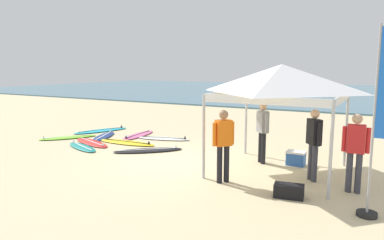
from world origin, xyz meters
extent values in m
plane|color=beige|center=(0.00, 0.00, 0.00)|extent=(80.00, 80.00, 0.00)
cube|color=teal|center=(0.00, 31.49, 0.05)|extent=(80.00, 36.00, 0.10)
cylinder|color=#B7B7BC|center=(1.32, -0.90, 1.02)|extent=(0.07, 0.07, 2.05)
cylinder|color=#B7B7BC|center=(4.19, -0.90, 1.02)|extent=(0.07, 0.07, 2.05)
cylinder|color=#B7B7BC|center=(1.32, 1.97, 1.02)|extent=(0.07, 0.07, 2.05)
cylinder|color=#B7B7BC|center=(4.19, 1.97, 1.02)|extent=(0.07, 0.07, 2.05)
cube|color=white|center=(2.75, -0.90, 1.96)|extent=(2.87, 0.03, 0.18)
cube|color=white|center=(2.75, 1.97, 1.96)|extent=(2.87, 0.03, 0.18)
cube|color=white|center=(1.32, 0.54, 1.96)|extent=(0.03, 2.87, 0.18)
cube|color=white|center=(4.19, 0.54, 1.96)|extent=(0.03, 2.87, 0.18)
pyramid|color=white|center=(2.75, 0.54, 2.40)|extent=(2.99, 2.99, 0.70)
ellipsoid|color=#19847F|center=(-3.71, 0.00, 0.04)|extent=(1.88, 1.14, 0.07)
cube|color=white|center=(-3.71, 0.00, 0.07)|extent=(1.46, 0.62, 0.01)
cone|color=white|center=(-4.41, 0.27, 0.13)|extent=(0.09, 0.09, 0.12)
ellipsoid|color=yellow|center=(-2.90, 1.31, 0.04)|extent=(2.35, 0.73, 0.07)
cube|color=black|center=(-2.90, 1.31, 0.07)|extent=(1.98, 0.13, 0.01)
cone|color=black|center=(-1.95, 1.35, 0.13)|extent=(0.09, 0.09, 0.12)
ellipsoid|color=#7AD12D|center=(-5.43, 0.93, 0.04)|extent=(1.67, 2.02, 0.07)
cube|color=white|center=(-5.43, 0.93, 0.07)|extent=(1.07, 1.47, 0.01)
cone|color=white|center=(-5.93, 0.24, 0.13)|extent=(0.09, 0.09, 0.12)
ellipsoid|color=navy|center=(-4.38, 1.74, 0.04)|extent=(1.24, 1.98, 0.07)
cube|color=white|center=(-4.38, 1.74, 0.07)|extent=(0.68, 1.52, 0.01)
cone|color=white|center=(-4.69, 2.47, 0.13)|extent=(0.09, 0.09, 0.12)
ellipsoid|color=black|center=(-1.50, 0.70, 0.04)|extent=(2.04, 1.92, 0.07)
cube|color=white|center=(-1.50, 0.70, 0.07)|extent=(1.43, 1.29, 0.01)
cone|color=white|center=(-0.83, 1.30, 0.13)|extent=(0.09, 0.09, 0.12)
ellipsoid|color=white|center=(-2.12, 2.53, 0.04)|extent=(2.09, 1.03, 0.07)
cube|color=black|center=(-2.12, 2.53, 0.07)|extent=(1.67, 0.47, 0.01)
cone|color=black|center=(-1.32, 2.73, 0.13)|extent=(0.09, 0.09, 0.12)
ellipsoid|color=#23B2CC|center=(-5.37, 2.64, 0.04)|extent=(1.50, 2.38, 0.07)
cube|color=black|center=(-5.37, 2.64, 0.07)|extent=(0.82, 1.83, 0.01)
cone|color=black|center=(-5.00, 3.51, 0.13)|extent=(0.09, 0.09, 0.12)
ellipsoid|color=red|center=(-3.96, 0.68, 0.04)|extent=(2.16, 1.25, 0.07)
cube|color=white|center=(-3.96, 0.68, 0.07)|extent=(1.69, 0.65, 0.01)
cone|color=white|center=(-3.15, 0.39, 0.13)|extent=(0.09, 0.09, 0.12)
ellipsoid|color=pink|center=(-3.37, 2.60, 0.04)|extent=(0.79, 2.13, 0.07)
cube|color=black|center=(-3.37, 2.60, 0.07)|extent=(0.24, 1.76, 0.01)
cone|color=black|center=(-3.28, 1.75, 0.13)|extent=(0.09, 0.09, 0.12)
cylinder|color=#383842|center=(4.67, -0.21, 0.44)|extent=(0.13, 0.13, 0.88)
cylinder|color=#383842|center=(4.49, -0.23, 0.44)|extent=(0.13, 0.13, 0.88)
cube|color=red|center=(4.58, -0.22, 1.18)|extent=(0.37, 0.24, 0.60)
sphere|color=tan|center=(4.58, -0.22, 1.60)|extent=(0.21, 0.21, 0.21)
cylinder|color=red|center=(4.81, -0.20, 1.16)|extent=(0.09, 0.09, 0.54)
cylinder|color=red|center=(4.35, -0.24, 1.16)|extent=(0.09, 0.09, 0.54)
cylinder|color=black|center=(1.80, -1.02, 0.44)|extent=(0.13, 0.13, 0.88)
cylinder|color=black|center=(1.92, -0.88, 0.44)|extent=(0.13, 0.13, 0.88)
cube|color=orange|center=(1.86, -0.95, 1.18)|extent=(0.40, 0.42, 0.60)
sphere|color=#9E7051|center=(1.86, -0.95, 1.60)|extent=(0.21, 0.21, 0.21)
cylinder|color=orange|center=(1.72, -1.13, 1.16)|extent=(0.09, 0.09, 0.54)
cylinder|color=orange|center=(2.00, -0.78, 1.16)|extent=(0.09, 0.09, 0.54)
cylinder|color=#383842|center=(3.72, 0.13, 0.44)|extent=(0.13, 0.13, 0.88)
cylinder|color=#383842|center=(3.61, 0.27, 0.44)|extent=(0.13, 0.13, 0.88)
cube|color=black|center=(3.66, 0.20, 1.18)|extent=(0.40, 0.42, 0.60)
sphere|color=tan|center=(3.66, 0.20, 1.60)|extent=(0.21, 0.21, 0.21)
cylinder|color=black|center=(3.80, 0.02, 1.16)|extent=(0.09, 0.09, 0.54)
cylinder|color=black|center=(3.52, 0.38, 1.16)|extent=(0.09, 0.09, 0.54)
cylinder|color=black|center=(2.06, 1.20, 0.44)|extent=(0.13, 0.13, 0.88)
cylinder|color=black|center=(2.18, 1.07, 0.44)|extent=(0.13, 0.13, 0.88)
cube|color=gray|center=(2.12, 1.13, 1.18)|extent=(0.41, 0.41, 0.60)
sphere|color=tan|center=(2.12, 1.13, 1.60)|extent=(0.21, 0.21, 0.21)
cylinder|color=gray|center=(1.96, 1.30, 1.16)|extent=(0.09, 0.09, 0.54)
cylinder|color=gray|center=(2.28, 0.96, 1.16)|extent=(0.09, 0.09, 0.54)
cylinder|color=#99999E|center=(4.92, -1.43, 1.70)|extent=(0.04, 0.04, 3.40)
cylinder|color=black|center=(4.92, -1.43, 0.04)|extent=(0.36, 0.36, 0.08)
cube|color=black|center=(3.46, -1.19, 0.14)|extent=(0.64, 0.41, 0.28)
cube|color=#2D60B7|center=(3.02, 1.37, 0.17)|extent=(0.48, 0.34, 0.34)
cube|color=white|center=(3.02, 1.37, 0.37)|extent=(0.50, 0.36, 0.05)
camera|label=1|loc=(5.09, -8.25, 2.66)|focal=32.90mm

